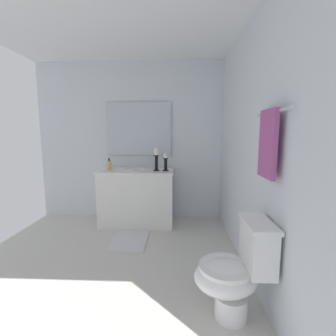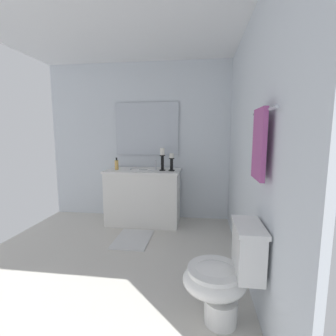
{
  "view_description": "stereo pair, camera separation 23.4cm",
  "coord_description": "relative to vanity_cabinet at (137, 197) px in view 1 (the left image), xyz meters",
  "views": [
    {
      "loc": [
        2.39,
        0.76,
        1.36
      ],
      "look_at": [
        -0.16,
        0.65,
        1.0
      ],
      "focal_mm": 25.94,
      "sensor_mm": 36.0,
      "label": 1
    },
    {
      "loc": [
        2.37,
        0.99,
        1.36
      ],
      "look_at": [
        -0.16,
        0.65,
        1.0
      ],
      "focal_mm": 25.94,
      "sensor_mm": 36.0,
      "label": 2
    }
  ],
  "objects": [
    {
      "name": "floor",
      "position": [
        1.14,
        -0.14,
        -0.42
      ],
      "size": [
        2.92,
        2.91,
        0.02
      ],
      "primitive_type": "cube",
      "color": "beige",
      "rests_on": "ground"
    },
    {
      "name": "wall_back",
      "position": [
        1.14,
        1.31,
        0.81
      ],
      "size": [
        2.92,
        0.04,
        2.45
      ],
      "primitive_type": "cube",
      "color": "silver",
      "rests_on": "ground"
    },
    {
      "name": "wall_left",
      "position": [
        -0.32,
        -0.14,
        0.81
      ],
      "size": [
        0.04,
        2.91,
        2.45
      ],
      "primitive_type": "cube",
      "color": "silver",
      "rests_on": "ground"
    },
    {
      "name": "ceiling",
      "position": [
        1.14,
        -0.14,
        2.05
      ],
      "size": [
        2.92,
        2.91,
        0.02
      ],
      "primitive_type": "cube",
      "color": "white"
    },
    {
      "name": "vanity_cabinet",
      "position": [
        0.0,
        0.0,
        0.0
      ],
      "size": [
        0.58,
        1.11,
        0.82
      ],
      "color": "white",
      "rests_on": "ground"
    },
    {
      "name": "sink_basin",
      "position": [
        0.0,
        0.0,
        0.37
      ],
      "size": [
        0.4,
        0.4,
        0.24
      ],
      "color": "white",
      "rests_on": "vanity_cabinet"
    },
    {
      "name": "mirror",
      "position": [
        -0.28,
        0.0,
        1.02
      ],
      "size": [
        0.02,
        1.0,
        0.81
      ],
      "primitive_type": "cube",
      "color": "silver"
    },
    {
      "name": "candle_holder_tall",
      "position": [
        0.05,
        0.43,
        0.54
      ],
      "size": [
        0.09,
        0.09,
        0.25
      ],
      "color": "black",
      "rests_on": "vanity_cabinet"
    },
    {
      "name": "candle_holder_short",
      "position": [
        0.05,
        0.3,
        0.59
      ],
      "size": [
        0.09,
        0.09,
        0.33
      ],
      "color": "black",
      "rests_on": "vanity_cabinet"
    },
    {
      "name": "soap_bottle",
      "position": [
        0.04,
        -0.4,
        0.48
      ],
      "size": [
        0.06,
        0.06,
        0.18
      ],
      "color": "#E5B259",
      "rests_on": "vanity_cabinet"
    },
    {
      "name": "toilet",
      "position": [
        1.88,
        1.03,
        -0.05
      ],
      "size": [
        0.39,
        0.54,
        0.75
      ],
      "color": "white",
      "rests_on": "ground"
    },
    {
      "name": "towel_bar",
      "position": [
        1.81,
        1.25,
        1.09
      ],
      "size": [
        0.58,
        0.02,
        0.02
      ],
      "primitive_type": "cylinder",
      "rotation": [
        0.0,
        1.57,
        0.0
      ],
      "color": "silver"
    },
    {
      "name": "towel_near_vanity",
      "position": [
        1.81,
        1.23,
        0.88
      ],
      "size": [
        0.28,
        0.03,
        0.47
      ],
      "primitive_type": "cube",
      "color": "#A54C8C",
      "rests_on": "towel_bar"
    },
    {
      "name": "bath_mat",
      "position": [
        0.62,
        0.0,
        -0.4
      ],
      "size": [
        0.6,
        0.44,
        0.02
      ],
      "primitive_type": "cube",
      "color": "silver",
      "rests_on": "ground"
    }
  ]
}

